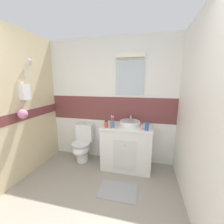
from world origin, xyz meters
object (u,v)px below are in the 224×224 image
at_px(perfume_flask_small, 142,126).
at_px(lotion_bottle_short, 106,124).
at_px(sink_basin, 130,123).
at_px(toothbrush_cup, 112,124).
at_px(toilet, 83,144).
at_px(soap_dispenser, 147,126).

distance_m(perfume_flask_small, lotion_bottle_short, 0.63).
height_order(sink_basin, lotion_bottle_short, sink_basin).
relative_size(toothbrush_cup, lotion_bottle_short, 1.75).
height_order(toothbrush_cup, lotion_bottle_short, toothbrush_cup).
xyz_separation_m(toilet, lotion_bottle_short, (0.58, -0.21, 0.55)).
xyz_separation_m(sink_basin, toothbrush_cup, (-0.29, -0.19, 0.01)).
bearing_deg(toothbrush_cup, sink_basin, 32.98).
height_order(toilet, soap_dispenser, soap_dispenser).
bearing_deg(lotion_bottle_short, toilet, 159.79).
height_order(toothbrush_cup, soap_dispenser, toothbrush_cup).
distance_m(toothbrush_cup, lotion_bottle_short, 0.11).
bearing_deg(perfume_flask_small, toilet, 171.54).
relative_size(toilet, toothbrush_cup, 3.47).
xyz_separation_m(soap_dispenser, lotion_bottle_short, (-0.71, -0.00, -0.01)).
height_order(sink_basin, toilet, sink_basin).
bearing_deg(lotion_bottle_short, toothbrush_cup, 8.97).
height_order(soap_dispenser, perfume_flask_small, soap_dispenser).
distance_m(sink_basin, soap_dispenser, 0.37).
bearing_deg(soap_dispenser, sink_basin, 146.83).
xyz_separation_m(toothbrush_cup, lotion_bottle_short, (-0.11, -0.02, -0.00)).
height_order(sink_basin, soap_dispenser, soap_dispenser).
xyz_separation_m(sink_basin, perfume_flask_small, (0.23, -0.17, 0.00)).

